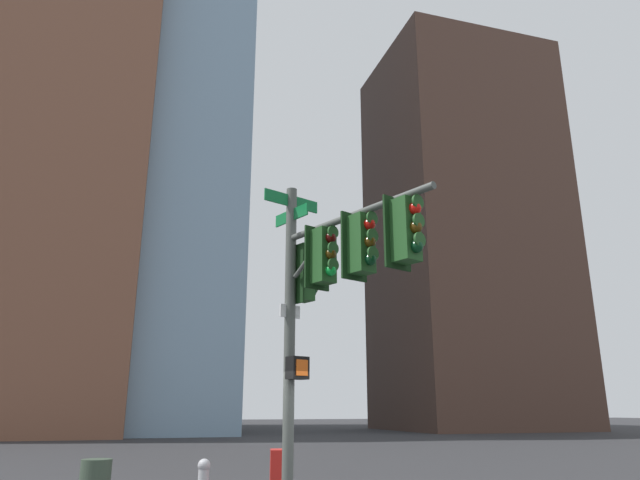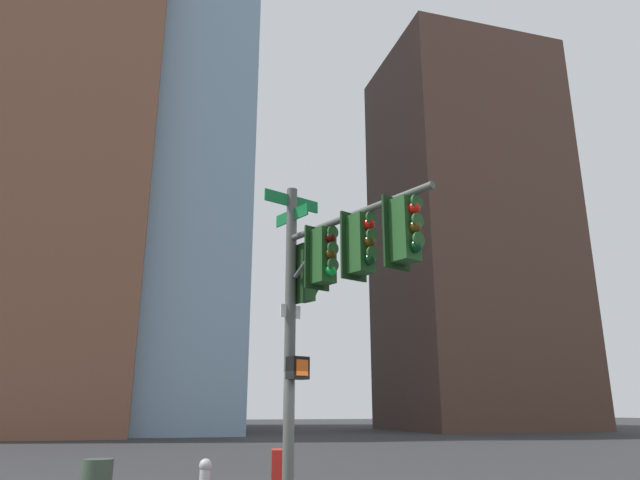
# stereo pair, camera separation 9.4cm
# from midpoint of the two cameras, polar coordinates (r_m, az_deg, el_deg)

# --- Properties ---
(signal_pole_assembly) EXTENTS (2.01, 3.84, 6.07)m
(signal_pole_assembly) POSITION_cam_midpoint_polar(r_m,az_deg,el_deg) (10.19, 0.58, -3.72)
(signal_pole_assembly) COLOR #4C514C
(signal_pole_assembly) RESTS_ON ground_plane
(fire_hydrant) EXTENTS (0.34, 0.26, 0.87)m
(fire_hydrant) POSITION_cam_midpoint_polar(r_m,az_deg,el_deg) (12.95, -11.70, -22.21)
(fire_hydrant) COLOR #B2B2B7
(fire_hydrant) RESTS_ON ground_plane
(newspaper_box) EXTENTS (0.54, 0.63, 1.05)m
(newspaper_box) POSITION_cam_midpoint_polar(r_m,az_deg,el_deg) (12.75, -4.14, -22.34)
(newspaper_box) COLOR red
(newspaper_box) RESTS_ON ground_plane
(building_brick_nearside) EXTENTS (20.07, 20.44, 43.21)m
(building_brick_nearside) POSITION_cam_midpoint_polar(r_m,az_deg,el_deg) (55.07, -27.17, 6.53)
(building_brick_nearside) COLOR brown
(building_brick_nearside) RESTS_ON ground_plane
(building_brick_midblock) EXTENTS (16.21, 14.57, 38.18)m
(building_brick_midblock) POSITION_cam_midpoint_polar(r_m,az_deg,el_deg) (59.96, 14.09, 0.81)
(building_brick_midblock) COLOR #4C3328
(building_brick_midblock) RESTS_ON ground_plane
(building_glass_tower) EXTENTS (29.07, 33.30, 62.76)m
(building_glass_tower) POSITION_cam_midpoint_polar(r_m,az_deg,el_deg) (65.76, -22.08, 11.58)
(building_glass_tower) COLOR #7A99B2
(building_glass_tower) RESTS_ON ground_plane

